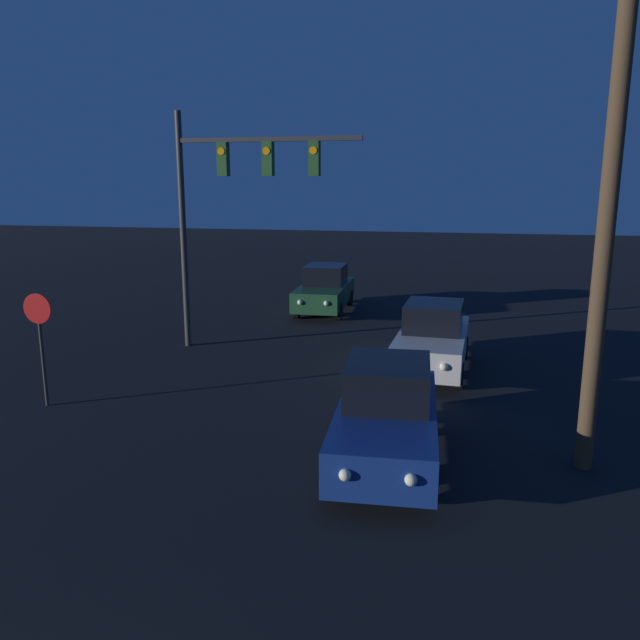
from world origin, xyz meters
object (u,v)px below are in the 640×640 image
Objects in this scene: utility_pole at (612,166)px; car_far at (325,290)px; car_near at (387,415)px; traffic_signal_mast at (231,189)px; car_mid at (432,339)px; stop_sign at (40,329)px.

car_far is at bearing 120.82° from utility_pole.
car_near is 1.01× the size of car_far.
car_near is 0.66× the size of traffic_signal_mast.
traffic_signal_mast reaches higher than car_far.
utility_pole reaches higher than car_far.
car_near is 12.75m from car_far.
car_mid is at bearing -9.24° from traffic_signal_mast.
stop_sign is 11.26m from utility_pole.
stop_sign is (-2.32, -5.41, -2.85)m from traffic_signal_mast.
stop_sign is (-3.75, -11.11, 0.87)m from car_far.
car_mid is 6.84m from traffic_signal_mast.
car_near is 5.60m from car_mid.
traffic_signal_mast reaches higher than stop_sign.
utility_pole is at bearing -175.59° from car_near.
car_near is 9.09m from traffic_signal_mast.
traffic_signal_mast is at bearing -6.56° from car_mid.
car_mid is 7.14m from utility_pole.
car_near and car_far have the same top height.
car_far is at bearing -54.72° from car_mid.
car_mid is at bearing -98.69° from car_near.
utility_pole is (3.29, 0.45, 4.13)m from car_near.
car_near is at bearing -51.60° from traffic_signal_mast.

